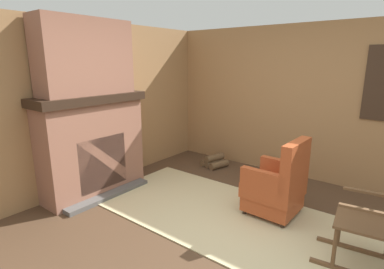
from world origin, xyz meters
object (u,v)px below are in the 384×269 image
object	(u,v)px
oil_lamp_vase	(49,89)
storage_case	(120,87)
armchair	(277,187)
rocking_chair	(371,224)
firewood_stack	(215,162)

from	to	relation	value
oil_lamp_vase	storage_case	world-z (taller)	oil_lamp_vase
armchair	rocking_chair	size ratio (longest dim) A/B	0.75
armchair	rocking_chair	distance (m)	1.11
armchair	oil_lamp_vase	size ratio (longest dim) A/B	3.24
oil_lamp_vase	storage_case	xyz separation A→B (m)	(0.00, 1.07, -0.05)
storage_case	oil_lamp_vase	bearing A→B (deg)	-90.01
armchair	firewood_stack	distance (m)	1.84
armchair	oil_lamp_vase	xyz separation A→B (m)	(-2.34, -1.47, 1.14)
armchair	oil_lamp_vase	world-z (taller)	oil_lamp_vase
armchair	firewood_stack	world-z (taller)	armchair
rocking_chair	firewood_stack	world-z (taller)	rocking_chair
oil_lamp_vase	storage_case	bearing A→B (deg)	89.99
firewood_stack	oil_lamp_vase	size ratio (longest dim) A/B	1.53
armchair	storage_case	distance (m)	2.61
firewood_stack	storage_case	world-z (taller)	storage_case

